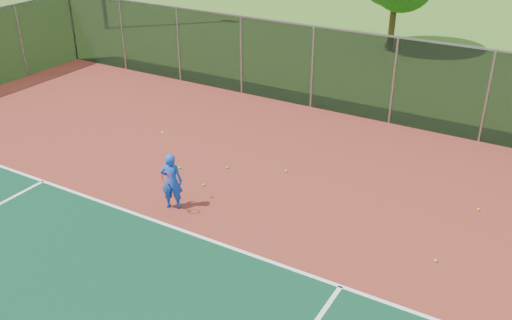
% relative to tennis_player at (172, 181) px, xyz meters
% --- Properties ---
extents(court_apron, '(30.00, 20.00, 0.02)m').
position_rel_tennis_player_xyz_m(court_apron, '(3.00, -1.77, -0.78)').
color(court_apron, maroon).
rests_on(court_apron, ground).
extents(fence_back, '(30.00, 0.06, 3.03)m').
position_rel_tennis_player_xyz_m(fence_back, '(3.00, 8.23, 0.78)').
color(fence_back, black).
rests_on(fence_back, court_apron).
extents(tennis_player, '(0.66, 0.69, 2.05)m').
position_rel_tennis_player_xyz_m(tennis_player, '(0.00, 0.00, 0.00)').
color(tennis_player, blue).
rests_on(tennis_player, court_apron).
extents(practice_ball_0, '(0.07, 0.07, 0.07)m').
position_rel_tennis_player_xyz_m(practice_ball_0, '(6.48, 1.10, -0.73)').
color(practice_ball_0, '#B7D518').
rests_on(practice_ball_0, court_apron).
extents(practice_ball_1, '(0.07, 0.07, 0.07)m').
position_rel_tennis_player_xyz_m(practice_ball_1, '(6.86, 3.83, -0.73)').
color(practice_ball_1, '#B7D518').
rests_on(practice_ball_1, court_apron).
extents(practice_ball_2, '(0.07, 0.07, 0.07)m').
position_rel_tennis_player_xyz_m(practice_ball_2, '(-1.17, 1.80, -0.73)').
color(practice_ball_2, '#B7D518').
rests_on(practice_ball_2, court_apron).
extents(practice_ball_4, '(0.07, 0.07, 0.07)m').
position_rel_tennis_player_xyz_m(practice_ball_4, '(1.62, 3.19, -0.73)').
color(practice_ball_4, '#B7D518').
rests_on(practice_ball_4, court_apron).
extents(practice_ball_5, '(0.07, 0.07, 0.07)m').
position_rel_tennis_player_xyz_m(practice_ball_5, '(0.02, 2.51, -0.73)').
color(practice_ball_5, '#B7D518').
rests_on(practice_ball_5, court_apron).
extents(practice_ball_6, '(0.07, 0.07, 0.07)m').
position_rel_tennis_player_xyz_m(practice_ball_6, '(0.03, 1.31, -0.73)').
color(practice_ball_6, '#B7D518').
rests_on(practice_ball_6, court_apron).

